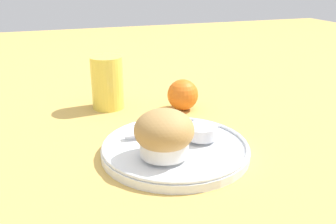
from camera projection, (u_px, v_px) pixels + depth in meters
name	position (u px, v px, depth m)	size (l,w,h in m)	color
ground_plane	(165.00, 148.00, 0.66)	(3.00, 3.00, 0.00)	tan
plate	(175.00, 149.00, 0.63)	(0.25, 0.25, 0.02)	white
muffin	(164.00, 134.00, 0.58)	(0.09, 0.09, 0.07)	silver
cream_ramekin	(201.00, 131.00, 0.65)	(0.05, 0.05, 0.02)	silver
berry_pair	(175.00, 129.00, 0.67)	(0.03, 0.01, 0.01)	#B7192D
butter_knife	(173.00, 131.00, 0.67)	(0.18, 0.02, 0.00)	#B7B7BC
orange_fruit	(183.00, 95.00, 0.82)	(0.07, 0.07, 0.07)	orange
juice_glass	(107.00, 83.00, 0.83)	(0.07, 0.07, 0.12)	#EAD14C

